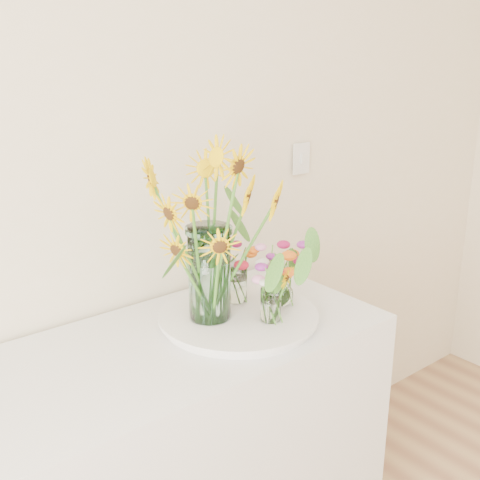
% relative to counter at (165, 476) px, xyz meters
% --- Properties ---
extents(counter, '(1.40, 0.60, 0.90)m').
position_rel_counter_xyz_m(counter, '(0.00, 0.00, 0.00)').
color(counter, white).
rests_on(counter, ground_plane).
extents(tray, '(0.47, 0.47, 0.02)m').
position_rel_counter_xyz_m(tray, '(0.28, -0.02, 0.46)').
color(tray, white).
rests_on(tray, counter).
extents(mason_jar, '(0.16, 0.16, 0.30)m').
position_rel_counter_xyz_m(mason_jar, '(0.19, 0.01, 0.62)').
color(mason_jar, '#A6DDD4').
rests_on(mason_jar, tray).
extents(sunflower_bouquet, '(0.92, 0.92, 0.55)m').
position_rel_counter_xyz_m(sunflower_bouquet, '(0.19, 0.01, 0.75)').
color(sunflower_bouquet, yellow).
rests_on(sunflower_bouquet, tray).
extents(small_vase_a, '(0.08, 0.08, 0.11)m').
position_rel_counter_xyz_m(small_vase_a, '(0.32, -0.12, 0.53)').
color(small_vase_a, white).
rests_on(small_vase_a, tray).
extents(wildflower_posy_a, '(0.18, 0.18, 0.20)m').
position_rel_counter_xyz_m(wildflower_posy_a, '(0.32, -0.12, 0.57)').
color(wildflower_posy_a, orange).
rests_on(wildflower_posy_a, tray).
extents(small_vase_b, '(0.10, 0.10, 0.13)m').
position_rel_counter_xyz_m(small_vase_b, '(0.43, -0.05, 0.54)').
color(small_vase_b, white).
rests_on(small_vase_b, tray).
extents(wildflower_posy_b, '(0.19, 0.19, 0.22)m').
position_rel_counter_xyz_m(wildflower_posy_b, '(0.43, -0.05, 0.58)').
color(wildflower_posy_b, orange).
rests_on(wildflower_posy_b, tray).
extents(small_vase_c, '(0.09, 0.09, 0.13)m').
position_rel_counter_xyz_m(small_vase_c, '(0.33, 0.06, 0.54)').
color(small_vase_c, white).
rests_on(small_vase_c, tray).
extents(wildflower_posy_c, '(0.18, 0.18, 0.22)m').
position_rel_counter_xyz_m(wildflower_posy_c, '(0.33, 0.06, 0.58)').
color(wildflower_posy_c, orange).
rests_on(wildflower_posy_c, tray).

